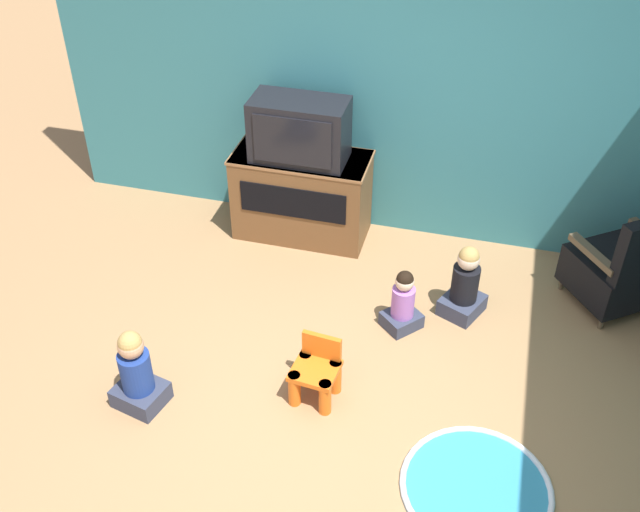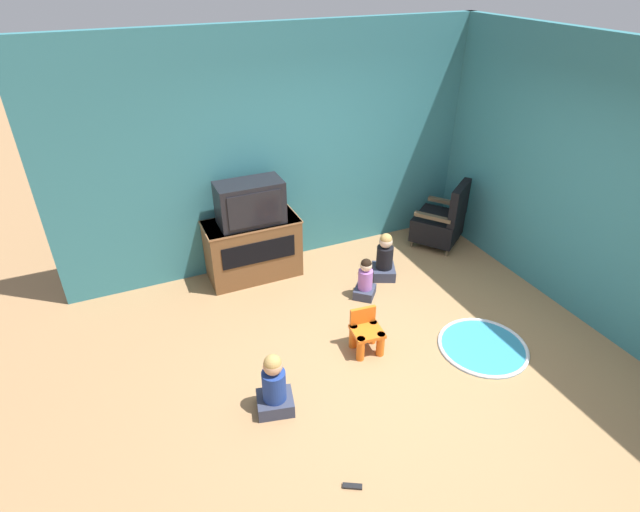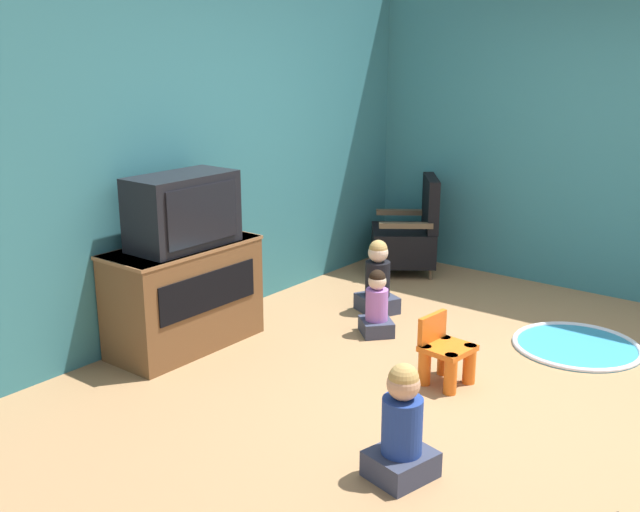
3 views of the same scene
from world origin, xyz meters
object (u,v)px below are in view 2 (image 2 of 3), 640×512
at_px(black_armchair, 441,222).
at_px(child_watching_right, 365,280).
at_px(tv_cabinet, 253,248).
at_px(remote_control, 352,486).
at_px(yellow_kid_chair, 366,334).
at_px(child_watching_left, 385,258).
at_px(television, 250,203).
at_px(child_watching_center, 274,387).

height_order(black_armchair, child_watching_right, black_armchair).
bearing_deg(tv_cabinet, remote_control, -94.00).
relative_size(yellow_kid_chair, child_watching_left, 0.74).
xyz_separation_m(television, child_watching_right, (1.04, -0.93, -0.79)).
distance_m(tv_cabinet, black_armchair, 2.59).
bearing_deg(child_watching_center, black_armchair, 44.28).
height_order(child_watching_left, child_watching_right, child_watching_left).
height_order(television, child_watching_center, television).
relative_size(television, remote_control, 5.00).
xyz_separation_m(tv_cabinet, child_watching_left, (1.46, -0.69, -0.13)).
bearing_deg(tv_cabinet, child_watching_center, -102.91).
xyz_separation_m(child_watching_left, child_watching_center, (-1.95, -1.46, 0.01)).
distance_m(child_watching_left, child_watching_center, 2.43).
bearing_deg(television, child_watching_left, -24.17).
relative_size(television, child_watching_right, 1.50).
relative_size(child_watching_left, remote_control, 3.97).
relative_size(child_watching_right, remote_control, 3.32).
distance_m(tv_cabinet, child_watching_left, 1.62).
bearing_deg(remote_control, child_watching_center, -45.08).
xyz_separation_m(television, remote_control, (-0.22, -3.07, -1.00)).
bearing_deg(television, child_watching_center, -103.10).
relative_size(television, black_armchair, 0.83).
relative_size(black_armchair, child_watching_center, 1.48).
height_order(tv_cabinet, yellow_kid_chair, tv_cabinet).
distance_m(yellow_kid_chair, child_watching_right, 0.93).
bearing_deg(yellow_kid_chair, black_armchair, 42.89).
xyz_separation_m(tv_cabinet, child_watching_center, (-0.49, -2.14, -0.12)).
xyz_separation_m(tv_cabinet, remote_control, (-0.22, -3.10, -0.38)).
relative_size(child_watching_left, child_watching_center, 0.98).
bearing_deg(child_watching_left, remote_control, 169.63).
bearing_deg(television, child_watching_right, -41.60).
relative_size(tv_cabinet, television, 1.48).
distance_m(yellow_kid_chair, remote_control, 1.57).
xyz_separation_m(child_watching_center, remote_control, (0.27, -0.96, -0.26)).
bearing_deg(black_armchair, child_watching_right, -12.69).
relative_size(tv_cabinet, yellow_kid_chair, 2.54).
distance_m(child_watching_left, child_watching_right, 0.50).
height_order(yellow_kid_chair, child_watching_right, child_watching_right).
height_order(child_watching_left, child_watching_center, child_watching_center).
distance_m(tv_cabinet, child_watching_right, 1.43).
height_order(television, child_watching_right, television).
height_order(child_watching_left, remote_control, child_watching_left).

